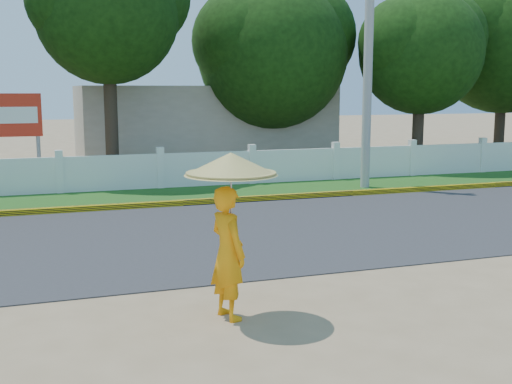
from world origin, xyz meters
TOP-DOWN VIEW (x-y plane):
  - ground at (0.00, 0.00)m, footprint 120.00×120.00m
  - road at (0.00, 4.50)m, footprint 60.00×7.00m
  - grass_verge at (0.00, 9.75)m, footprint 60.00×3.50m
  - curb at (0.00, 8.05)m, footprint 40.00×0.18m
  - fence at (0.00, 11.20)m, footprint 40.00×0.10m
  - building_near at (3.00, 18.00)m, footprint 10.00×6.00m
  - utility_pole at (6.10, 9.28)m, footprint 0.28×0.28m
  - monk_with_parasol at (-1.20, -0.43)m, footprint 1.24×1.24m
  - tree_row at (4.10, 14.31)m, footprint 40.49×7.54m

SIDE VIEW (x-z plane):
  - ground at x=0.00m, z-range 0.00..0.00m
  - road at x=0.00m, z-range 0.00..0.02m
  - grass_verge at x=0.00m, z-range 0.00..0.03m
  - curb at x=0.00m, z-range 0.00..0.16m
  - fence at x=0.00m, z-range 0.00..1.10m
  - monk_with_parasol at x=-1.20m, z-range 0.34..2.60m
  - building_near at x=3.00m, z-range 0.00..3.20m
  - utility_pole at x=6.10m, z-range 0.00..7.72m
  - tree_row at x=4.10m, z-range 0.61..8.78m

